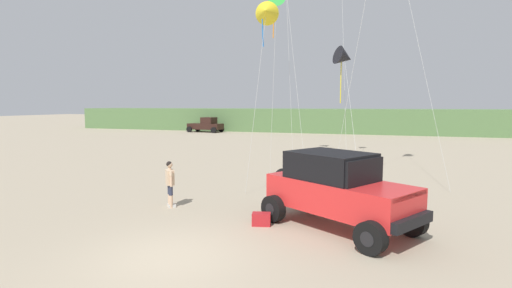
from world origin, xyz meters
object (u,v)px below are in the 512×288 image
at_px(cooler_box, 261,219).
at_px(person_watching, 170,181).
at_px(distant_pickup, 206,125).
at_px(kite_orange_streamer, 344,57).
at_px(kite_black_sled, 266,12).
at_px(jeep, 337,189).
at_px(kite_green_box, 276,1).

bearing_deg(cooler_box, person_watching, 152.24).
bearing_deg(distant_pickup, kite_orange_streamer, -52.43).
bearing_deg(kite_orange_streamer, kite_black_sled, -127.43).
bearing_deg(person_watching, distant_pickup, 113.49).
relative_size(jeep, distant_pickup, 1.05).
bearing_deg(kite_black_sled, cooler_box, -74.69).
height_order(cooler_box, distant_pickup, distant_pickup).
xyz_separation_m(cooler_box, kite_orange_streamer, (1.51, 9.26, 5.86)).
xyz_separation_m(person_watching, distant_pickup, (-15.07, 34.68, 0.00)).
xyz_separation_m(person_watching, cooler_box, (3.74, -0.99, -0.75)).
bearing_deg(kite_orange_streamer, person_watching, -122.39).
bearing_deg(kite_green_box, kite_orange_streamer, -4.28).
bearing_deg(jeep, person_watching, 174.85).
height_order(jeep, distant_pickup, jeep).
xyz_separation_m(jeep, kite_orange_streamer, (-0.72, 8.81, 4.85)).
distance_m(person_watching, distant_pickup, 37.81).
bearing_deg(distant_pickup, person_watching, -66.51).
relative_size(jeep, kite_black_sled, 0.61).
height_order(person_watching, kite_black_sled, kite_black_sled).
relative_size(person_watching, kite_green_box, 0.17).
relative_size(person_watching, distant_pickup, 0.35).
relative_size(cooler_box, kite_green_box, 0.06).
relative_size(cooler_box, kite_black_sled, 0.07).
bearing_deg(kite_orange_streamer, jeep, -85.36).
distance_m(cooler_box, kite_black_sled, 9.30).
distance_m(person_watching, kite_green_box, 11.98).
xyz_separation_m(cooler_box, kite_green_box, (-2.14, 9.54, 8.99)).
relative_size(kite_black_sled, kite_green_box, 0.84).
bearing_deg(cooler_box, distant_pickup, 104.91).
distance_m(jeep, kite_green_box, 12.85).
xyz_separation_m(distant_pickup, kite_black_sled, (17.34, -30.30, 6.70)).
xyz_separation_m(jeep, kite_green_box, (-4.37, 9.08, 7.98)).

